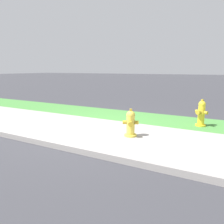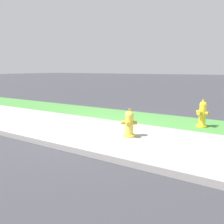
# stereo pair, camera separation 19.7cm
# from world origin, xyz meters

# --- Properties ---
(ground_plane) EXTENTS (120.00, 120.00, 0.00)m
(ground_plane) POSITION_xyz_m (0.00, 0.00, 0.00)
(ground_plane) COLOR #38383D
(sidewalk_pavement) EXTENTS (18.00, 2.56, 0.01)m
(sidewalk_pavement) POSITION_xyz_m (0.00, 0.00, 0.01)
(sidewalk_pavement) COLOR #9E9993
(sidewalk_pavement) RESTS_ON ground
(grass_verge) EXTENTS (18.00, 1.70, 0.01)m
(grass_verge) POSITION_xyz_m (0.00, 2.13, 0.00)
(grass_verge) COLOR #47893D
(grass_verge) RESTS_ON ground
(street_curb) EXTENTS (18.00, 0.16, 0.12)m
(street_curb) POSITION_xyz_m (0.00, -1.36, 0.06)
(street_curb) COLOR #9E9993
(street_curb) RESTS_ON ground
(fire_hydrant_mid_block) EXTENTS (0.36, 0.34, 0.77)m
(fire_hydrant_mid_block) POSITION_xyz_m (2.58, 1.89, 0.37)
(fire_hydrant_mid_block) COLOR yellow
(fire_hydrant_mid_block) RESTS_ON ground
(fire_hydrant_at_driveway) EXTENTS (0.38, 0.36, 0.67)m
(fire_hydrant_at_driveway) POSITION_xyz_m (1.22, 0.06, 0.32)
(fire_hydrant_at_driveway) COLOR yellow
(fire_hydrant_at_driveway) RESTS_ON ground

